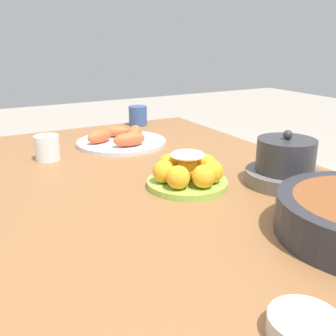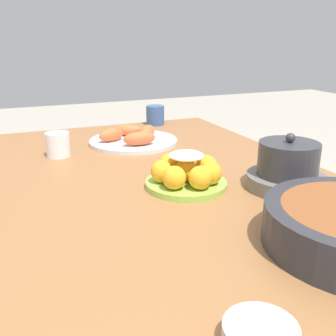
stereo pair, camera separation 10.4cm
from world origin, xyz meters
TOP-DOWN VIEW (x-y plane):
  - dining_table at (0.00, 0.00)m, footprint 1.40×1.00m
  - cake_plate at (0.10, 0.06)m, footprint 0.21×0.21m
  - sauce_bowl at (0.63, -0.09)m, footprint 0.10×0.10m
  - seafood_platter at (-0.37, 0.07)m, footprint 0.32×0.32m
  - cup_near at (-0.31, -0.21)m, footprint 0.08×0.08m
  - cup_far at (-0.63, 0.25)m, footprint 0.08×0.08m
  - warming_pot at (0.21, 0.29)m, footprint 0.20×0.20m

SIDE VIEW (x-z plane):
  - dining_table at x=0.00m, z-range 0.29..1.06m
  - sauce_bowl at x=0.63m, z-range 0.77..0.80m
  - seafood_platter at x=-0.37m, z-range 0.75..0.82m
  - cake_plate at x=0.10m, z-range 0.76..0.85m
  - cup_near at x=-0.31m, z-range 0.77..0.85m
  - cup_far at x=-0.63m, z-range 0.77..0.85m
  - warming_pot at x=0.21m, z-range 0.75..0.89m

